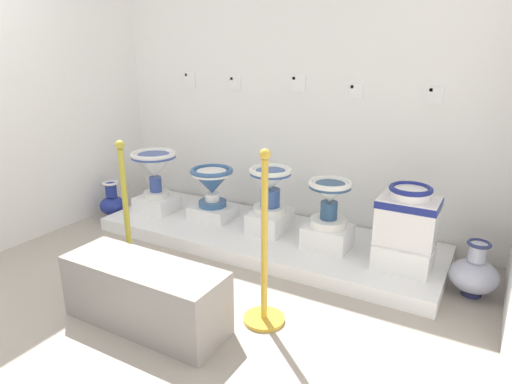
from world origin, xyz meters
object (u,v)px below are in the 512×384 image
Objects in this scene: antique_toilet_squat_floral at (408,215)px; stanchion_post_near_right at (264,273)px; antique_toilet_rightmost at (212,182)px; plinth_block_slender_white at (270,221)px; info_placard_second at (235,83)px; antique_toilet_tall_cobalt at (330,197)px; plinth_block_rightmost at (213,212)px; museum_bench at (145,294)px; stanchion_post_near_left at (129,237)px; info_placard_fourth at (356,91)px; plinth_block_tall_cobalt at (327,236)px; plinth_block_pale_glazed at (157,204)px; antique_toilet_pale_glazed at (154,165)px; antique_toilet_slender_white at (270,183)px; info_placard_fifth at (435,95)px; info_placard_third at (298,83)px; decorative_vase_companion at (474,274)px; info_placard_first at (190,80)px; plinth_block_squat_floral at (403,254)px; decorative_vase_spare at (112,203)px.

antique_toilet_squat_floral is 0.39× the size of stanchion_post_near_right.
antique_toilet_rightmost is 1.02× the size of plinth_block_slender_white.
antique_toilet_tall_cobalt is at bearing -24.72° from info_placard_second.
stanchion_post_near_right is at bearing -43.61° from plinth_block_rightmost.
info_placard_second reaches higher than plinth_block_rightmost.
museum_bench is (0.50, -1.43, 0.03)m from plinth_block_rightmost.
stanchion_post_near_left is at bearing 177.35° from stanchion_post_near_right.
antique_toilet_rightmost is 1.46m from info_placard_fourth.
info_placard_second reaches higher than plinth_block_tall_cobalt.
museum_bench reaches higher than plinth_block_rightmost.
museum_bench is at bearing -38.12° from stanchion_post_near_left.
antique_toilet_pale_glazed is at bearing 116.57° from plinth_block_pale_glazed.
stanchion_post_near_right reaches higher than antique_toilet_slender_white.
info_placard_fifth is at bearing 22.20° from antique_toilet_slender_white.
info_placard_fourth is 0.11× the size of stanchion_post_near_right.
info_placard_fourth is at bearing 91.68° from plinth_block_tall_cobalt.
antique_toilet_tall_cobalt reaches higher than plinth_block_tall_cobalt.
antique_toilet_squat_floral is 1.14m from stanchion_post_near_right.
plinth_block_tall_cobalt is 0.98m from stanchion_post_near_right.
info_placard_second is 1.15m from info_placard_fourth.
stanchion_post_near_left is at bearing -92.61° from plinth_block_rightmost.
antique_toilet_squat_floral reaches higher than antique_toilet_slender_white.
info_placard_second is at bearing 126.84° from stanchion_post_near_right.
info_placard_third reaches higher than decorative_vase_companion.
info_placard_first is 2.44m from stanchion_post_near_right.
plinth_block_rightmost is at bearing 177.71° from decorative_vase_companion.
info_placard_third is at bearing -0.00° from info_placard_first.
info_placard_third is 2.19m from museum_bench.
antique_toilet_squat_floral is 0.41× the size of museum_bench.
plinth_block_rightmost is at bearing 9.94° from antique_toilet_pale_glazed.
museum_bench is (-1.69, -1.34, 0.05)m from decorative_vase_companion.
info_placard_fourth reaches higher than antique_toilet_squat_floral.
stanchion_post_near_left reaches higher than antique_toilet_tall_cobalt.
antique_toilet_squat_floral reaches higher than plinth_block_pale_glazed.
plinth_block_pale_glazed is at bearing 179.61° from antique_toilet_squat_floral.
antique_toilet_rightmost is at bearing 177.71° from decorative_vase_companion.
plinth_block_slender_white is (0.59, -0.01, 0.03)m from plinth_block_rightmost.
info_placard_third is at bearing 87.96° from plinth_block_slender_white.
info_placard_first reaches higher than plinth_block_squat_floral.
info_placard_second is at bearing 93.30° from plinth_block_rightmost.
info_placard_first is (-1.15, 0.46, 0.76)m from antique_toilet_slender_white.
plinth_block_rightmost is 1.37m from info_placard_third.
antique_toilet_pale_glazed is 1.18m from antique_toilet_slender_white.
info_placard_fifth reaches higher than decorative_vase_companion.
antique_toilet_squat_floral reaches higher than antique_toilet_pale_glazed.
antique_toilet_pale_glazed is 1.23m from plinth_block_slender_white.
decorative_vase_spare is (-2.76, -0.12, -0.36)m from antique_toilet_squat_floral.
decorative_vase_spare is (-2.17, -0.15, -0.05)m from plinth_block_tall_cobalt.
info_placard_fifth is at bearing 22.20° from plinth_block_slender_white.
antique_toilet_slender_white is at bearing 172.32° from plinth_block_tall_cobalt.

